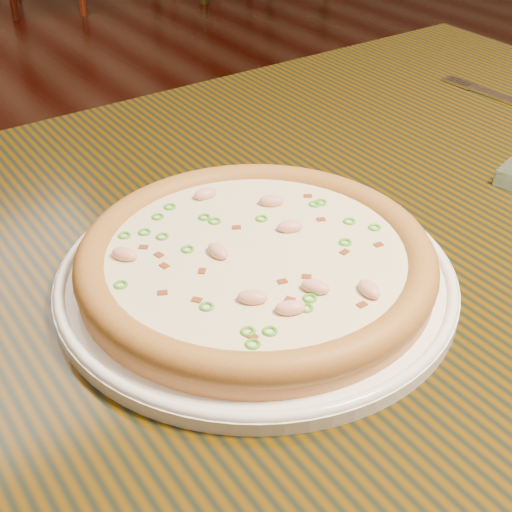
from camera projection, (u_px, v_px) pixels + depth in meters
ground at (187, 478)px, 1.37m from camera, size 9.00×9.00×0.00m
hero_table at (320, 296)px, 0.78m from camera, size 1.20×0.80×0.75m
plate at (256, 276)px, 0.63m from camera, size 0.35×0.35×0.02m
pizza at (256, 259)px, 0.62m from camera, size 0.31×0.31×0.03m
fork at (499, 97)px, 0.99m from camera, size 0.03×0.18×0.00m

